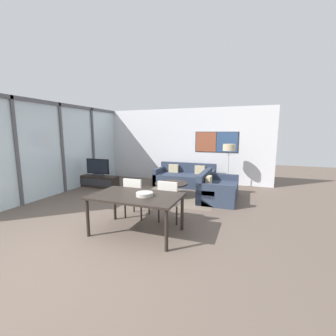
# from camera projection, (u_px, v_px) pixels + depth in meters

# --- Properties ---
(ground_plane) EXTENTS (24.00, 24.00, 0.00)m
(ground_plane) POSITION_uv_depth(u_px,v_px,m) (66.00, 254.00, 3.53)
(ground_plane) COLOR brown
(wall_back) EXTENTS (6.91, 0.09, 2.80)m
(wall_back) POSITION_uv_depth(u_px,v_px,m) (180.00, 145.00, 8.75)
(wall_back) COLOR silver
(wall_back) RESTS_ON ground_plane
(window_wall_left) EXTENTS (0.07, 5.89, 2.80)m
(window_wall_left) POSITION_uv_depth(u_px,v_px,m) (61.00, 144.00, 7.03)
(window_wall_left) COLOR silver
(window_wall_left) RESTS_ON ground_plane
(area_rug) EXTENTS (2.70, 1.91, 0.01)m
(area_rug) POSITION_uv_depth(u_px,v_px,m) (171.00, 196.00, 6.77)
(area_rug) COLOR #706051
(area_rug) RESTS_ON ground_plane
(tv_console) EXTENTS (1.46, 0.41, 0.41)m
(tv_console) POSITION_uv_depth(u_px,v_px,m) (98.00, 181.00, 7.87)
(tv_console) COLOR black
(tv_console) RESTS_ON ground_plane
(television) EXTENTS (0.90, 0.20, 0.59)m
(television) POSITION_uv_depth(u_px,v_px,m) (98.00, 168.00, 7.80)
(television) COLOR #2D2D33
(television) RESTS_ON tv_console
(sofa_main) EXTENTS (2.10, 0.98, 0.78)m
(sofa_main) POSITION_uv_depth(u_px,v_px,m) (185.00, 178.00, 8.13)
(sofa_main) COLOR #2D384C
(sofa_main) RESTS_ON ground_plane
(sofa_side) EXTENTS (0.98, 1.65, 0.78)m
(sofa_side) POSITION_uv_depth(u_px,v_px,m) (216.00, 190.00, 6.45)
(sofa_side) COLOR #2D384C
(sofa_side) RESTS_ON ground_plane
(coffee_table) EXTENTS (0.98, 0.98, 0.41)m
(coffee_table) POSITION_uv_depth(u_px,v_px,m) (171.00, 186.00, 6.72)
(coffee_table) COLOR black
(coffee_table) RESTS_ON ground_plane
(dining_table) EXTENTS (1.66, 0.99, 0.74)m
(dining_table) POSITION_uv_depth(u_px,v_px,m) (136.00, 199.00, 4.19)
(dining_table) COLOR black
(dining_table) RESTS_ON ground_plane
(dining_chair_left) EXTENTS (0.46, 0.46, 0.90)m
(dining_chair_left) POSITION_uv_depth(u_px,v_px,m) (135.00, 195.00, 5.00)
(dining_chair_left) COLOR beige
(dining_chair_left) RESTS_ON ground_plane
(dining_chair_centre) EXTENTS (0.46, 0.46, 0.90)m
(dining_chair_centre) POSITION_uv_depth(u_px,v_px,m) (170.00, 199.00, 4.75)
(dining_chair_centre) COLOR beige
(dining_chair_centre) RESTS_ON ground_plane
(fruit_bowl) EXTENTS (0.31, 0.31, 0.07)m
(fruit_bowl) POSITION_uv_depth(u_px,v_px,m) (144.00, 194.00, 4.11)
(fruit_bowl) COLOR #B7B2A8
(fruit_bowl) RESTS_ON dining_table
(floor_lamp) EXTENTS (0.41, 0.41, 1.52)m
(floor_lamp) POSITION_uv_depth(u_px,v_px,m) (229.00, 150.00, 7.47)
(floor_lamp) COLOR #2D2D33
(floor_lamp) RESTS_ON ground_plane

